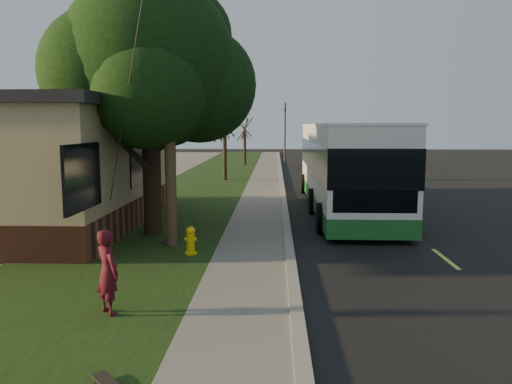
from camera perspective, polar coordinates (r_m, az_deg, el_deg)
ground at (r=13.14m, az=3.90°, el=-7.48°), size 120.00×120.00×0.00m
road at (r=23.36m, az=13.03°, el=-0.98°), size 8.00×80.00×0.01m
curb at (r=22.93m, az=3.17°, el=-0.81°), size 0.25×80.00×0.12m
sidewalk at (r=22.94m, az=0.67°, el=-0.85°), size 2.00×80.00×0.08m
grass_verge at (r=23.30m, az=-7.96°, el=-0.80°), size 5.00×80.00×0.07m
fire_hydrant at (r=13.21m, az=-7.47°, el=-5.51°), size 0.32×0.32×0.74m
utility_pole at (r=14.03m, az=-9.99°, el=12.46°), size 2.86×3.21×9.07m
leafy_tree at (r=15.88m, az=-11.89°, el=13.78°), size 6.30×6.00×7.80m
bare_tree_near at (r=30.86m, az=-3.59°, el=5.26°), size 1.38×1.21×4.31m
bare_tree_far at (r=42.78m, az=-1.30°, el=5.73°), size 1.38×1.21×4.03m
traffic_signal at (r=46.69m, az=3.32°, el=7.30°), size 0.18×0.22×5.50m
transit_bus at (r=20.62m, az=10.06°, el=3.16°), size 2.97×12.89×3.48m
skateboarder at (r=9.35m, az=-16.60°, el=-8.74°), size 0.66×0.65×1.54m
skateboard_main at (r=14.75m, az=-9.84°, el=-5.37°), size 0.37×0.93×0.08m
dumpster at (r=19.35m, az=-25.88°, el=-1.15°), size 1.87×1.68×1.36m
distant_car at (r=40.03m, az=7.27°, el=3.90°), size 2.53×5.23×1.72m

